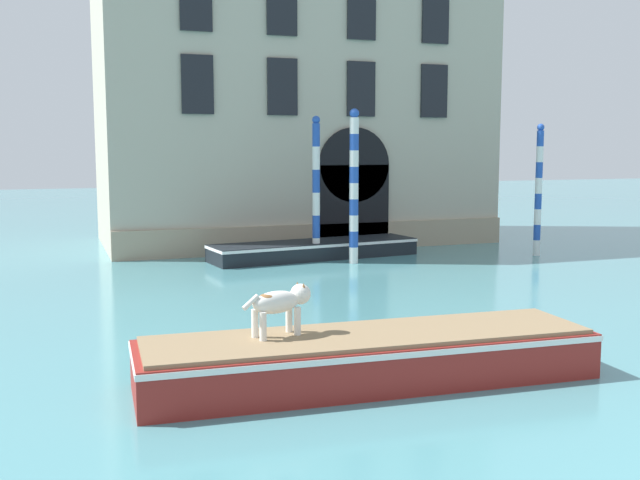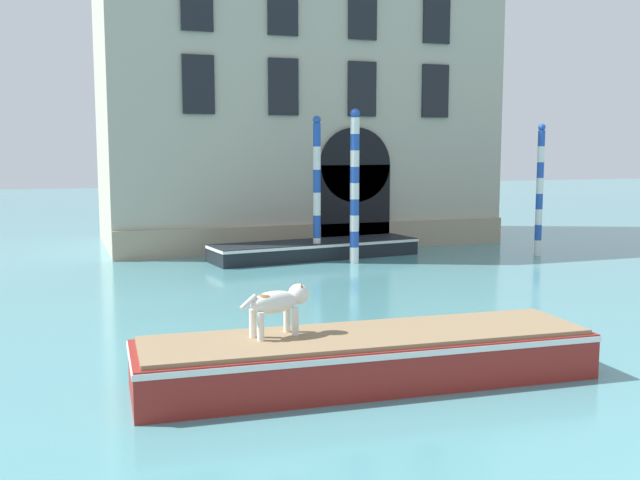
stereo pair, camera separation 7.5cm
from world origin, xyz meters
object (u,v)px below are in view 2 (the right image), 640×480
mooring_pole_0 (540,190)px  mooring_pole_2 (355,186)px  dog_on_deck (279,302)px  boat_moored_near_palazzo (315,249)px  boat_foreground (367,356)px  mooring_pole_1 (317,188)px

mooring_pole_0 → mooring_pole_2: 5.87m
dog_on_deck → mooring_pole_2: size_ratio=0.24×
boat_moored_near_palazzo → boat_foreground: bearing=-113.0°
dog_on_deck → mooring_pole_2: (5.17, 9.90, 1.03)m
boat_moored_near_palazzo → mooring_pole_2: mooring_pole_2 is taller
mooring_pole_1 → boat_foreground: bearing=-105.9°
boat_moored_near_palazzo → mooring_pole_1: (-0.11, -0.45, 1.85)m
dog_on_deck → mooring_pole_2: mooring_pole_2 is taller
dog_on_deck → boat_moored_near_palazzo: dog_on_deck is taller
boat_moored_near_palazzo → mooring_pole_1: mooring_pole_1 is taller
boat_foreground → mooring_pole_2: 11.09m
dog_on_deck → boat_moored_near_palazzo: bearing=53.5°
boat_foreground → boat_moored_near_palazzo: 11.92m
boat_foreground → mooring_pole_0: mooring_pole_0 is taller
mooring_pole_0 → mooring_pole_1: (-6.69, 1.33, 0.10)m
boat_moored_near_palazzo → mooring_pole_2: (0.73, -1.28, 1.94)m
mooring_pole_1 → dog_on_deck: bearing=-112.0°
boat_foreground → dog_on_deck: size_ratio=6.26×
mooring_pole_0 → mooring_pole_2: (-5.85, 0.50, 0.19)m
boat_moored_near_palazzo → mooring_pole_0: mooring_pole_0 is taller
boat_foreground → dog_on_deck: dog_on_deck is taller
mooring_pole_0 → dog_on_deck: bearing=-139.5°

